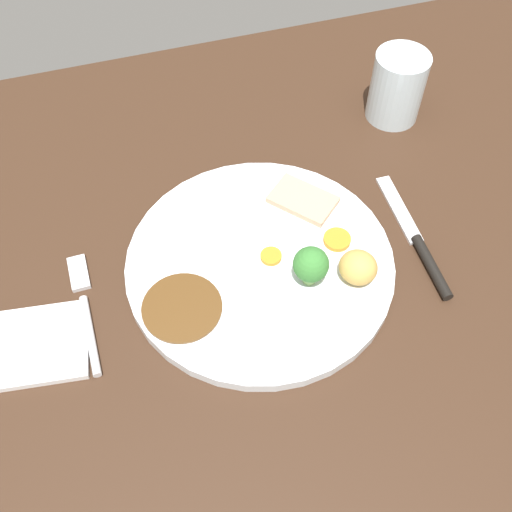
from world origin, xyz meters
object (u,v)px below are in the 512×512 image
at_px(water_glass, 397,87).
at_px(carrot_coin_back, 338,241).
at_px(roast_potato_left, 358,267).
at_px(folded_napkin, 34,346).
at_px(carrot_coin_front, 271,255).
at_px(meat_slice_main, 303,200).
at_px(broccoli_floret, 311,265).
at_px(knife, 419,244).
at_px(dinner_plate, 256,265).
at_px(fork, 85,308).

bearing_deg(water_glass, carrot_coin_back, -128.87).
xyz_separation_m(roast_potato_left, carrot_coin_back, (-0.00, 0.05, -0.02)).
bearing_deg(water_glass, folded_napkin, -156.34).
relative_size(carrot_coin_front, carrot_coin_back, 0.77).
xyz_separation_m(meat_slice_main, broccoli_floret, (-0.03, -0.11, 0.03)).
height_order(roast_potato_left, knife, roast_potato_left).
relative_size(dinner_plate, folded_napkin, 2.72).
bearing_deg(folded_napkin, water_glass, 23.66).
distance_m(carrot_coin_back, knife, 0.10).
bearing_deg(meat_slice_main, knife, -39.92).
distance_m(fork, folded_napkin, 0.06).
distance_m(carrot_coin_front, knife, 0.17).
bearing_deg(carrot_coin_front, water_glass, 39.01).
bearing_deg(fork, dinner_plate, -91.19).
bearing_deg(dinner_plate, roast_potato_left, -27.62).
bearing_deg(dinner_plate, carrot_coin_front, 4.05).
bearing_deg(fork, meat_slice_main, -77.27).
bearing_deg(fork, water_glass, -67.71).
height_order(carrot_coin_front, carrot_coin_back, same).
bearing_deg(carrot_coin_front, dinner_plate, -175.95).
relative_size(meat_slice_main, carrot_coin_back, 2.41).
height_order(broccoli_floret, folded_napkin, broccoli_floret).
relative_size(meat_slice_main, knife, 0.40).
height_order(meat_slice_main, broccoli_floret, broccoli_floret).
bearing_deg(meat_slice_main, carrot_coin_back, -75.39).
xyz_separation_m(roast_potato_left, knife, (0.09, 0.03, -0.03)).
bearing_deg(folded_napkin, carrot_coin_front, 6.32).
xyz_separation_m(dinner_plate, carrot_coin_back, (0.10, -0.00, 0.01)).
bearing_deg(carrot_coin_front, carrot_coin_back, -2.21).
relative_size(roast_potato_left, water_glass, 0.45).
distance_m(dinner_plate, fork, 0.19).
bearing_deg(knife, meat_slice_main, 51.45).
bearing_deg(roast_potato_left, meat_slice_main, 99.65).
relative_size(roast_potato_left, fork, 0.28).
height_order(dinner_plate, knife, dinner_plate).
distance_m(roast_potato_left, broccoli_floret, 0.05).
bearing_deg(broccoli_floret, meat_slice_main, 74.08).
xyz_separation_m(meat_slice_main, water_glass, (0.17, 0.12, 0.03)).
relative_size(dinner_plate, carrot_coin_front, 12.56).
bearing_deg(broccoli_floret, dinner_plate, 139.44).
bearing_deg(fork, carrot_coin_front, -90.83).
distance_m(dinner_plate, broccoli_floret, 0.07).
relative_size(roast_potato_left, broccoli_floret, 0.85).
bearing_deg(carrot_coin_front, folded_napkin, -173.68).
relative_size(meat_slice_main, broccoli_floret, 1.51).
bearing_deg(carrot_coin_front, meat_slice_main, 46.91).
bearing_deg(carrot_coin_back, broccoli_floret, -141.06).
xyz_separation_m(meat_slice_main, folded_napkin, (-0.33, -0.09, -0.01)).
xyz_separation_m(dinner_plate, fork, (-0.19, 0.00, -0.00)).
distance_m(carrot_coin_front, folded_napkin, 0.27).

